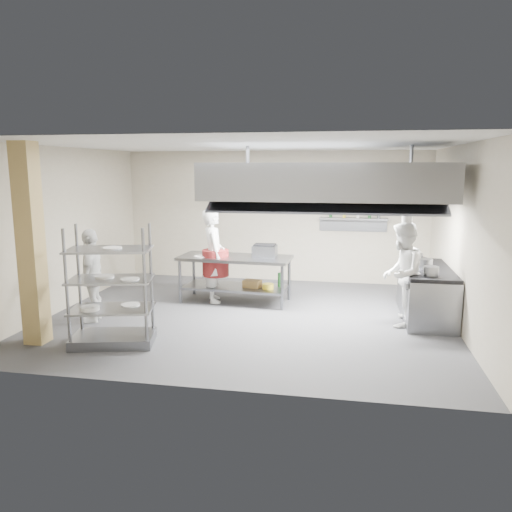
% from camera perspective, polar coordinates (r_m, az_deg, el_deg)
% --- Properties ---
extents(floor, '(7.00, 7.00, 0.00)m').
position_cam_1_polar(floor, '(8.99, -0.79, -6.89)').
color(floor, '#38383A').
rests_on(floor, ground).
extents(ceiling, '(7.00, 7.00, 0.00)m').
position_cam_1_polar(ceiling, '(8.61, -0.84, 12.58)').
color(ceiling, silver).
rests_on(ceiling, wall_back).
extents(wall_back, '(7.00, 0.00, 7.00)m').
position_cam_1_polar(wall_back, '(11.61, 2.11, 4.52)').
color(wall_back, tan).
rests_on(wall_back, ground).
extents(wall_left, '(0.00, 6.00, 6.00)m').
position_cam_1_polar(wall_left, '(9.97, -20.98, 2.94)').
color(wall_left, tan).
rests_on(wall_left, ground).
extents(wall_right, '(0.00, 6.00, 6.00)m').
position_cam_1_polar(wall_right, '(8.69, 22.44, 1.88)').
color(wall_right, tan).
rests_on(wall_right, ground).
extents(column, '(0.30, 0.30, 3.00)m').
position_cam_1_polar(column, '(8.06, -24.34, 1.16)').
color(column, tan).
rests_on(column, floor).
extents(exhaust_hood, '(4.00, 2.50, 0.60)m').
position_cam_1_polar(exhaust_hood, '(8.84, 8.07, 8.53)').
color(exhaust_hood, gray).
rests_on(exhaust_hood, ceiling).
extents(hood_strip_a, '(1.60, 0.12, 0.04)m').
position_cam_1_polar(hood_strip_a, '(8.94, 2.21, 6.58)').
color(hood_strip_a, white).
rests_on(hood_strip_a, exhaust_hood).
extents(hood_strip_b, '(1.60, 0.12, 0.04)m').
position_cam_1_polar(hood_strip_b, '(8.86, 13.88, 6.27)').
color(hood_strip_b, white).
rests_on(hood_strip_b, exhaust_hood).
extents(wall_shelf, '(1.50, 0.28, 0.04)m').
position_cam_1_polar(wall_shelf, '(11.33, 11.06, 4.20)').
color(wall_shelf, gray).
rests_on(wall_shelf, wall_back).
extents(island, '(2.23, 1.03, 0.91)m').
position_cam_1_polar(island, '(9.85, -2.39, -2.65)').
color(island, gray).
rests_on(island, floor).
extents(island_worktop, '(2.23, 1.03, 0.06)m').
position_cam_1_polar(island_worktop, '(9.76, -2.41, -0.22)').
color(island_worktop, gray).
rests_on(island_worktop, island).
extents(island_undershelf, '(2.05, 0.93, 0.04)m').
position_cam_1_polar(island_undershelf, '(9.88, -2.38, -3.53)').
color(island_undershelf, gray).
rests_on(island_undershelf, island).
extents(pass_rack, '(1.33, 0.96, 1.79)m').
position_cam_1_polar(pass_rack, '(7.69, -16.25, -3.32)').
color(pass_rack, slate).
rests_on(pass_rack, floor).
extents(cooking_range, '(0.80, 2.00, 0.84)m').
position_cam_1_polar(cooking_range, '(9.30, 18.84, -4.18)').
color(cooking_range, slate).
rests_on(cooking_range, floor).
extents(range_top, '(0.78, 1.96, 0.06)m').
position_cam_1_polar(range_top, '(9.21, 19.00, -1.46)').
color(range_top, black).
rests_on(range_top, cooking_range).
extents(chef_head, '(0.66, 0.79, 1.85)m').
position_cam_1_polar(chef_head, '(9.81, -4.87, 0.06)').
color(chef_head, white).
rests_on(chef_head, floor).
extents(chef_line, '(0.86, 0.99, 1.75)m').
position_cam_1_polar(chef_line, '(8.65, 16.33, -2.01)').
color(chef_line, silver).
rests_on(chef_line, floor).
extents(chef_plating, '(0.61, 1.01, 1.61)m').
position_cam_1_polar(chef_plating, '(9.01, -18.22, -2.10)').
color(chef_plating, silver).
rests_on(chef_plating, floor).
extents(griddle, '(0.46, 0.36, 0.22)m').
position_cam_1_polar(griddle, '(9.70, 1.01, 0.57)').
color(griddle, slate).
rests_on(griddle, island_worktop).
extents(wicker_basket, '(0.37, 0.29, 0.14)m').
position_cam_1_polar(wicker_basket, '(9.73, -0.44, -3.18)').
color(wicker_basket, brown).
rests_on(wicker_basket, island_undershelf).
extents(stockpot, '(0.25, 0.25, 0.17)m').
position_cam_1_polar(stockpot, '(9.10, 18.77, -0.83)').
color(stockpot, gray).
rests_on(stockpot, range_top).
extents(plate_stack, '(0.28, 0.28, 0.05)m').
position_cam_1_polar(plate_stack, '(7.77, -16.13, -5.62)').
color(plate_stack, white).
rests_on(plate_stack, pass_rack).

